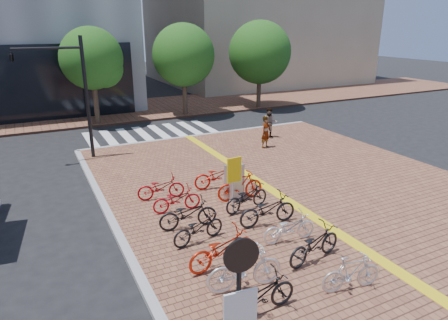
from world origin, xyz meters
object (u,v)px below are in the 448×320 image
bike_4 (188,214)px  utility_box (234,182)px  bike_11 (247,197)px  traffic_light_pole (54,77)px  bike_12 (240,186)px  pedestrian_a (266,132)px  bike_3 (198,228)px  bike_8 (314,244)px  bike_2 (222,249)px  notice_sign (240,302)px  bike_6 (161,187)px  bike_7 (351,273)px  bike_1 (245,268)px  bike_5 (177,199)px  bike_9 (289,228)px  bike_10 (268,210)px  bike_0 (260,295)px  yellow_sign (234,175)px  bike_13 (218,176)px  pedestrian_b (270,123)px

bike_4 → utility_box: bearing=-54.1°
bike_4 → bike_11: bike_4 is taller
traffic_light_pole → bike_12: bearing=-54.9°
pedestrian_a → traffic_light_pole: traffic_light_pole is taller
bike_11 → pedestrian_a: bearing=-48.2°
bike_3 → bike_8: size_ratio=0.91×
bike_2 → notice_sign: size_ratio=0.63×
bike_4 → bike_6: bike_4 is taller
bike_7 → bike_8: bike_8 is taller
bike_1 → pedestrian_a: bearing=-26.5°
bike_11 → utility_box: bearing=-13.9°
bike_5 → bike_2: bearing=-177.2°
bike_9 → bike_10: size_ratio=0.86×
bike_0 → bike_10: 4.16m
bike_7 → bike_5: bearing=31.3°
bike_6 → notice_sign: notice_sign is taller
bike_7 → notice_sign: bearing=120.3°
bike_7 → bike_1: bearing=73.3°
bike_4 → bike_9: size_ratio=1.10×
bike_5 → yellow_sign: size_ratio=0.85×
bike_0 → notice_sign: notice_sign is taller
bike_13 → pedestrian_a: size_ratio=1.15×
bike_6 → utility_box: 2.66m
bike_1 → utility_box: 5.24m
pedestrian_a → traffic_light_pole: size_ratio=0.29×
bike_0 → utility_box: utility_box is taller
bike_12 → pedestrian_b: pedestrian_b is taller
bike_7 → bike_12: bearing=8.9°
bike_9 → bike_11: size_ratio=0.93×
bike_1 → bike_3: bearing=10.7°
bike_8 → bike_12: bike_12 is taller
yellow_sign → notice_sign: bearing=-117.2°
bike_6 → bike_11: (2.33, -2.17, 0.02)m
bike_3 → bike_12: bike_12 is taller
pedestrian_b → yellow_sign: (-6.16, -7.38, 0.50)m
bike_9 → pedestrian_b: (5.61, 9.78, 0.41)m
bike_0 → bike_8: size_ratio=0.97×
bike_0 → yellow_sign: 5.08m
bike_11 → yellow_sign: yellow_sign is taller
bike_3 → bike_9: 2.65m
bike_9 → bike_2: bearing=102.3°
bike_7 → bike_11: bearing=11.1°
bike_11 → bike_5: bearing=55.1°
bike_1 → pedestrian_a: pedestrian_a is taller
bike_1 → pedestrian_b: 13.65m
yellow_sign → bike_5: bearing=151.1°
bike_12 → utility_box: bearing=55.6°
bike_7 → pedestrian_b: pedestrian_b is taller
bike_9 → bike_10: bearing=6.3°
bike_0 → pedestrian_a: size_ratio=1.11×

